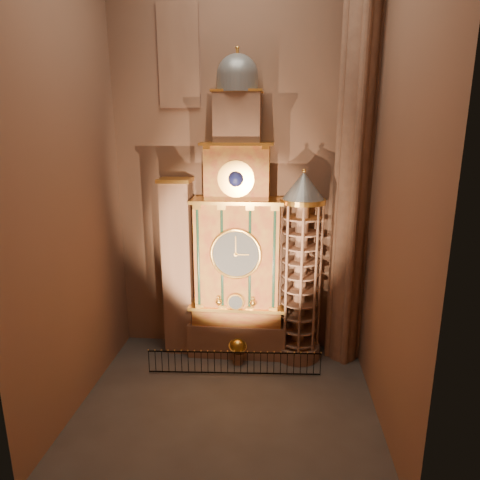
# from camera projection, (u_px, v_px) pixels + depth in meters

# --- Properties ---
(floor) EXTENTS (14.00, 14.00, 0.00)m
(floor) POSITION_uv_depth(u_px,v_px,m) (228.00, 402.00, 20.65)
(floor) COLOR #383330
(floor) RESTS_ON ground
(wall_back) EXTENTS (22.00, 0.00, 22.00)m
(wall_back) POSITION_uv_depth(u_px,v_px,m) (239.00, 162.00, 23.64)
(wall_back) COLOR brown
(wall_back) RESTS_ON floor
(wall_left) EXTENTS (0.00, 22.00, 22.00)m
(wall_left) POSITION_uv_depth(u_px,v_px,m) (65.00, 172.00, 18.49)
(wall_left) COLOR brown
(wall_left) RESTS_ON floor
(wall_right) EXTENTS (0.00, 22.00, 22.00)m
(wall_right) POSITION_uv_depth(u_px,v_px,m) (398.00, 175.00, 17.23)
(wall_right) COLOR brown
(wall_right) RESTS_ON floor
(astronomical_clock) EXTENTS (5.60, 2.41, 16.70)m
(astronomical_clock) POSITION_uv_depth(u_px,v_px,m) (238.00, 243.00, 23.74)
(astronomical_clock) COLOR #8C634C
(astronomical_clock) RESTS_ON floor
(portrait_tower) EXTENTS (1.80, 1.60, 10.20)m
(portrait_tower) POSITION_uv_depth(u_px,v_px,m) (179.00, 267.00, 24.44)
(portrait_tower) COLOR #8C634C
(portrait_tower) RESTS_ON floor
(stair_turret) EXTENTS (2.50, 2.50, 10.80)m
(stair_turret) POSITION_uv_depth(u_px,v_px,m) (300.00, 270.00, 23.53)
(stair_turret) COLOR #8C634C
(stair_turret) RESTS_ON floor
(gothic_pier) EXTENTS (2.04, 2.04, 22.00)m
(gothic_pier) POSITION_uv_depth(u_px,v_px,m) (355.00, 165.00, 22.13)
(gothic_pier) COLOR #8C634C
(gothic_pier) RESTS_ON floor
(stained_glass_window) EXTENTS (2.20, 0.14, 5.20)m
(stained_glass_window) POSITION_uv_depth(u_px,v_px,m) (179.00, 56.00, 22.45)
(stained_glass_window) COLOR navy
(stained_glass_window) RESTS_ON wall_back
(celestial_globe) EXTENTS (1.25, 1.21, 1.49)m
(celestial_globe) POSITION_uv_depth(u_px,v_px,m) (238.00, 349.00, 23.88)
(celestial_globe) COLOR #8C634C
(celestial_globe) RESTS_ON floor
(iron_railing) EXTENTS (9.15, 0.61, 1.29)m
(iron_railing) POSITION_uv_depth(u_px,v_px,m) (234.00, 363.00, 22.78)
(iron_railing) COLOR black
(iron_railing) RESTS_ON floor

